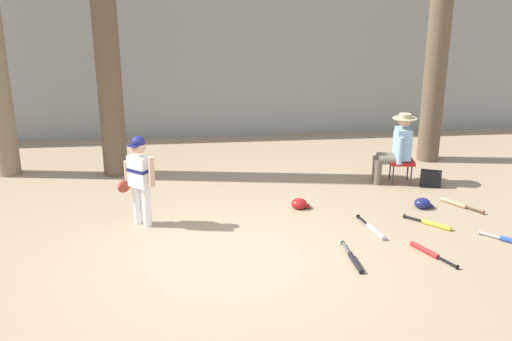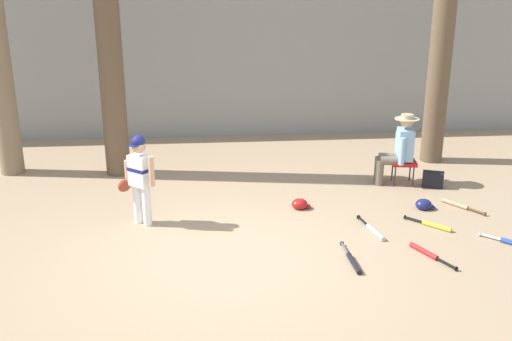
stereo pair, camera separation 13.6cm
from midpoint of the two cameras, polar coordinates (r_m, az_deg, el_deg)
ground_plane at (r=7.62m, az=-3.04°, el=-8.29°), size 60.00×60.00×0.00m
concrete_back_wall at (r=12.96m, az=-4.66°, el=10.23°), size 18.00×0.36×3.15m
tree_near_player at (r=10.48m, az=-14.36°, el=10.73°), size 0.70×0.70×4.97m
tree_behind_spectator at (r=11.41m, az=16.82°, el=13.63°), size 0.65×0.65×5.90m
young_ballplayer at (r=8.46m, az=-11.53°, el=-0.42°), size 0.58×0.42×1.31m
folding_stool at (r=10.36m, az=13.30°, el=0.77°), size 0.46×0.46×0.41m
seated_spectator at (r=10.26m, az=12.88°, el=2.25°), size 0.68×0.54×1.20m
handbag_beside_stool at (r=10.41m, az=15.94°, el=-0.73°), size 0.38×0.30×0.26m
bat_blue_youth at (r=8.65m, az=22.79°, el=-6.20°), size 0.55×0.55×0.07m
bat_red_barrel at (r=7.98m, az=15.59°, el=-7.46°), size 0.38×0.74×0.07m
bat_black_composite at (r=7.57m, az=8.80°, el=-8.43°), size 0.09×0.83×0.07m
bat_wood_tan at (r=9.68m, az=18.20°, el=-3.03°), size 0.45×0.65×0.07m
bat_aluminum_silver at (r=8.45m, az=10.69°, el=-5.56°), size 0.20×0.80×0.07m
bat_yellow_trainer at (r=8.83m, az=16.03°, el=-4.90°), size 0.54×0.56×0.07m
batting_helmet_navy at (r=9.43m, az=15.17°, el=-3.05°), size 0.29×0.22×0.17m
batting_helmet_red at (r=9.11m, az=3.71°, el=-3.19°), size 0.29×0.22×0.17m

